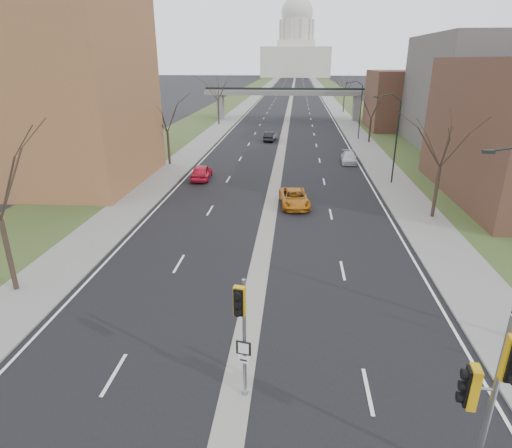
# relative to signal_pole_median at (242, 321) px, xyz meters

# --- Properties ---
(ground) EXTENTS (700.00, 700.00, 0.00)m
(ground) POSITION_rel_signal_pole_median_xyz_m (-0.30, -1.20, -3.39)
(ground) COLOR black
(ground) RESTS_ON ground
(road_surface) EXTENTS (20.00, 600.00, 0.01)m
(road_surface) POSITION_rel_signal_pole_median_xyz_m (-0.30, 148.80, -3.39)
(road_surface) COLOR black
(road_surface) RESTS_ON ground
(median_strip) EXTENTS (1.20, 600.00, 0.02)m
(median_strip) POSITION_rel_signal_pole_median_xyz_m (-0.30, 148.80, -3.39)
(median_strip) COLOR gray
(median_strip) RESTS_ON ground
(sidewalk_right) EXTENTS (4.00, 600.00, 0.12)m
(sidewalk_right) POSITION_rel_signal_pole_median_xyz_m (11.70, 148.80, -3.33)
(sidewalk_right) COLOR gray
(sidewalk_right) RESTS_ON ground
(sidewalk_left) EXTENTS (4.00, 600.00, 0.12)m
(sidewalk_left) POSITION_rel_signal_pole_median_xyz_m (-12.30, 148.80, -3.33)
(sidewalk_left) COLOR gray
(sidewalk_left) RESTS_ON ground
(grass_verge_right) EXTENTS (8.00, 600.00, 0.10)m
(grass_verge_right) POSITION_rel_signal_pole_median_xyz_m (17.70, 148.80, -3.34)
(grass_verge_right) COLOR #324921
(grass_verge_right) RESTS_ON ground
(grass_verge_left) EXTENTS (8.00, 600.00, 0.10)m
(grass_verge_left) POSITION_rel_signal_pole_median_xyz_m (-18.30, 148.80, -3.34)
(grass_verge_left) COLOR #324921
(grass_verge_left) RESTS_ON ground
(apartment_building) EXTENTS (25.00, 16.00, 22.00)m
(apartment_building) POSITION_rel_signal_pole_median_xyz_m (-26.30, 28.80, 7.61)
(apartment_building) COLOR #99603D
(apartment_building) RESTS_ON ground
(commercial_block_mid) EXTENTS (18.00, 22.00, 15.00)m
(commercial_block_mid) POSITION_rel_signal_pole_median_xyz_m (27.70, 50.80, 4.11)
(commercial_block_mid) COLOR #585551
(commercial_block_mid) RESTS_ON ground
(commercial_block_far) EXTENTS (14.00, 14.00, 10.00)m
(commercial_block_far) POSITION_rel_signal_pole_median_xyz_m (21.70, 68.80, 1.61)
(commercial_block_far) COLOR brown
(commercial_block_far) RESTS_ON ground
(pedestrian_bridge) EXTENTS (34.00, 3.00, 6.45)m
(pedestrian_bridge) POSITION_rel_signal_pole_median_xyz_m (-0.30, 78.80, 1.45)
(pedestrian_bridge) COLOR slate
(pedestrian_bridge) RESTS_ON ground
(capitol) EXTENTS (48.00, 42.00, 55.75)m
(capitol) POSITION_rel_signal_pole_median_xyz_m (-0.30, 318.80, 15.21)
(capitol) COLOR beige
(capitol) RESTS_ON ground
(streetlight_mid) EXTENTS (2.61, 0.20, 8.70)m
(streetlight_mid) POSITION_rel_signal_pole_median_xyz_m (10.69, 30.80, 3.56)
(streetlight_mid) COLOR black
(streetlight_mid) RESTS_ON sidewalk_right
(streetlight_far) EXTENTS (2.61, 0.20, 8.70)m
(streetlight_far) POSITION_rel_signal_pole_median_xyz_m (10.69, 56.80, 3.56)
(streetlight_far) COLOR black
(streetlight_far) RESTS_ON sidewalk_right
(tree_left_b) EXTENTS (6.75, 6.75, 8.81)m
(tree_left_b) POSITION_rel_signal_pole_median_xyz_m (-13.30, 36.80, 2.83)
(tree_left_b) COLOR #382B21
(tree_left_b) RESTS_ON sidewalk_left
(tree_left_c) EXTENTS (7.65, 7.65, 9.99)m
(tree_left_c) POSITION_rel_signal_pole_median_xyz_m (-13.30, 70.80, 3.65)
(tree_left_c) COLOR #382B21
(tree_left_c) RESTS_ON sidewalk_left
(tree_right_a) EXTENTS (7.20, 7.20, 9.40)m
(tree_right_a) POSITION_rel_signal_pole_median_xyz_m (12.70, 20.80, 3.24)
(tree_right_a) COLOR #382B21
(tree_right_a) RESTS_ON sidewalk_right
(tree_right_b) EXTENTS (6.30, 6.30, 8.22)m
(tree_right_b) POSITION_rel_signal_pole_median_xyz_m (12.70, 53.80, 2.43)
(tree_right_b) COLOR #382B21
(tree_right_b) RESTS_ON sidewalk_right
(tree_right_c) EXTENTS (7.65, 7.65, 9.99)m
(tree_right_c) POSITION_rel_signal_pole_median_xyz_m (12.70, 93.80, 3.65)
(tree_right_c) COLOR #382B21
(tree_right_c) RESTS_ON sidewalk_right
(signal_pole_median) EXTENTS (0.60, 0.81, 4.87)m
(signal_pole_median) POSITION_rel_signal_pole_median_xyz_m (0.00, 0.00, 0.00)
(signal_pole_median) COLOR gray
(signal_pole_median) RESTS_ON ground
(signal_pole_right) EXTENTS (1.01, 1.12, 5.84)m
(signal_pole_right) POSITION_rel_signal_pole_median_xyz_m (6.99, -2.92, 0.43)
(signal_pole_right) COLOR gray
(signal_pole_right) RESTS_ON ground
(car_left_near) EXTENTS (2.06, 4.70, 1.57)m
(car_left_near) POSITION_rel_signal_pole_median_xyz_m (-8.09, 30.66, -2.61)
(car_left_near) COLOR red
(car_left_near) RESTS_ON ground
(car_left_far) EXTENTS (1.95, 4.41, 1.41)m
(car_left_far) POSITION_rel_signal_pole_median_xyz_m (-2.30, 54.07, -2.69)
(car_left_far) COLOR black
(car_left_far) RESTS_ON ground
(car_right_near) EXTENTS (2.94, 5.31, 1.41)m
(car_right_near) POSITION_rel_signal_pole_median_xyz_m (1.70, 22.77, -2.69)
(car_right_near) COLOR #B06312
(car_right_near) RESTS_ON ground
(car_right_mid) EXTENTS (2.03, 4.51, 1.28)m
(car_right_mid) POSITION_rel_signal_pole_median_xyz_m (8.19, 39.85, -2.75)
(car_right_mid) COLOR silver
(car_right_mid) RESTS_ON ground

